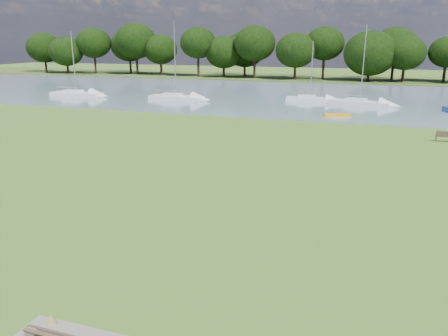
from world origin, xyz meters
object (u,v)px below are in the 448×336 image
(kayak, at_px, (338,115))
(sailboat_6, at_px, (175,96))
(riverbank_bench, at_px, (445,136))
(sailboat_1, at_px, (359,101))
(sailboat_3, at_px, (76,93))
(sailboat_0, at_px, (310,98))

(kayak, xyz_separation_m, sailboat_6, (-21.55, 6.57, 0.37))
(riverbank_bench, bearing_deg, sailboat_1, 110.20)
(sailboat_1, bearing_deg, sailboat_3, -161.87)
(sailboat_6, bearing_deg, riverbank_bench, -25.68)
(sailboat_0, bearing_deg, riverbank_bench, -57.97)
(sailboat_0, distance_m, sailboat_1, 6.47)
(riverbank_bench, height_order, sailboat_1, sailboat_1)
(kayak, bearing_deg, sailboat_0, 96.22)
(sailboat_0, height_order, sailboat_1, sailboat_1)
(sailboat_3, bearing_deg, sailboat_0, 7.78)
(sailboat_0, relative_size, sailboat_1, 0.80)
(sailboat_0, xyz_separation_m, sailboat_3, (-32.09, -5.27, 0.05))
(riverbank_bench, xyz_separation_m, sailboat_0, (-13.34, 20.24, 0.07))
(sailboat_6, bearing_deg, sailboat_3, -174.34)
(sailboat_3, height_order, sailboat_6, sailboat_6)
(kayak, height_order, sailboat_1, sailboat_1)
(riverbank_bench, bearing_deg, sailboat_6, 151.83)
(kayak, relative_size, sailboat_3, 0.31)
(sailboat_0, xyz_separation_m, sailboat_6, (-17.12, -4.29, 0.05))
(kayak, xyz_separation_m, sailboat_1, (1.85, 9.28, 0.34))
(sailboat_3, bearing_deg, sailboat_1, 3.96)
(riverbank_bench, relative_size, sailboat_0, 0.19)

